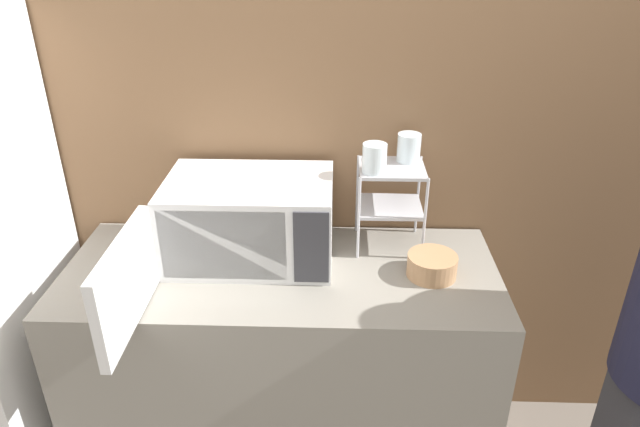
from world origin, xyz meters
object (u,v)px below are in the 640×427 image
(glass_back_right, at_px, (409,148))
(bowl, at_px, (432,266))
(microwave, at_px, (245,222))
(glass_front_left, at_px, (374,158))
(dish_rack, at_px, (391,190))

(glass_back_right, height_order, bowl, glass_back_right)
(microwave, xyz_separation_m, glass_front_left, (0.44, 0.07, 0.22))
(dish_rack, relative_size, bowl, 1.85)
(glass_back_right, bearing_deg, dish_rack, -137.90)
(microwave, distance_m, bowl, 0.66)
(microwave, bearing_deg, dish_rack, 13.06)
(dish_rack, distance_m, glass_front_left, 0.16)
(microwave, relative_size, dish_rack, 2.66)
(dish_rack, height_order, bowl, dish_rack)
(microwave, relative_size, bowl, 4.91)
(dish_rack, bearing_deg, glass_front_left, -143.04)
(microwave, bearing_deg, bowl, -7.87)
(dish_rack, relative_size, glass_back_right, 3.09)
(microwave, relative_size, glass_front_left, 8.22)
(glass_front_left, relative_size, glass_back_right, 1.00)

